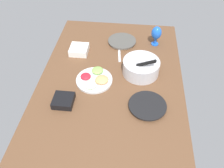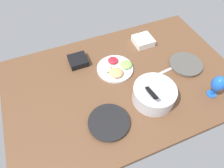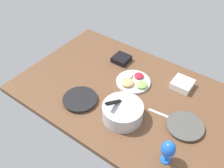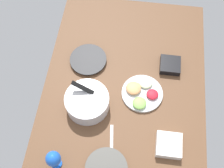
{
  "view_description": "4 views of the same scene",
  "coord_description": "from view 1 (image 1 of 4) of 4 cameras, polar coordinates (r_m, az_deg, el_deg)",
  "views": [
    {
      "loc": [
        118.44,
        13.81,
        118.09
      ],
      "look_at": [
        9.36,
        1.98,
        6.76
      ],
      "focal_mm": 37.12,
      "sensor_mm": 36.0,
      "label": 1
    },
    {
      "loc": [
        40.51,
        77.62,
        109.24
      ],
      "look_at": [
        10.17,
        4.45,
        6.76
      ],
      "focal_mm": 32.23,
      "sensor_mm": 36.0,
      "label": 2
    },
    {
      "loc": [
        -67.83,
        110.45,
        129.64
      ],
      "look_at": [
        9.06,
        4.83,
        6.76
      ],
      "focal_mm": 39.72,
      "sensor_mm": 36.0,
      "label": 3
    },
    {
      "loc": [
        -81.67,
        -3.06,
        166.13
      ],
      "look_at": [
        2.2,
        7.7,
        6.76
      ],
      "focal_mm": 46.31,
      "sensor_mm": 36.0,
      "label": 4
    }
  ],
  "objects": [
    {
      "name": "dinner_plate_right",
      "position": [
        1.52,
        8.71,
        -5.34
      ],
      "size": [
        24.76,
        24.76,
        2.5
      ],
      "color": "#4C4C51",
      "rests_on": "ground_plane"
    },
    {
      "name": "square_bowl_white",
      "position": [
        1.94,
        -8.11,
        8.43
      ],
      "size": [
        14.56,
        14.56,
        5.34
      ],
      "color": "white",
      "rests_on": "ground_plane"
    },
    {
      "name": "ground_plane",
      "position": [
        1.69,
        -0.32,
        0.21
      ],
      "size": [
        160.0,
        104.0,
        4.0
      ],
      "primitive_type": "cube",
      "color": "brown"
    },
    {
      "name": "fruit_platter",
      "position": [
        1.67,
        -4.26,
        1.19
      ],
      "size": [
        26.23,
        26.23,
        5.18
      ],
      "color": "silver",
      "rests_on": "ground_plane"
    },
    {
      "name": "fork_by_left_plate",
      "position": [
        1.91,
        1.83,
        7.24
      ],
      "size": [
        18.09,
        3.85,
        0.6
      ],
      "primitive_type": "cube",
      "rotation": [
        0.0,
        0.0,
        0.11
      ],
      "color": "silver",
      "rests_on": "ground_plane"
    },
    {
      "name": "hurricane_glass_blue",
      "position": [
        2.0,
        10.87,
        12.11
      ],
      "size": [
        8.39,
        8.39,
        17.14
      ],
      "color": "blue",
      "rests_on": "ground_plane"
    },
    {
      "name": "mixing_bowl",
      "position": [
        1.72,
        7.16,
        4.24
      ],
      "size": [
        26.88,
        26.88,
        17.92
      ],
      "color": "silver",
      "rests_on": "ground_plane"
    },
    {
      "name": "square_bowl_black",
      "position": [
        1.55,
        -11.89,
        -3.96
      ],
      "size": [
        13.33,
        13.33,
        4.51
      ],
      "color": "black",
      "rests_on": "ground_plane"
    },
    {
      "name": "dinner_plate_left",
      "position": [
        2.04,
        2.47,
        10.45
      ],
      "size": [
        24.09,
        24.09,
        2.37
      ],
      "color": "silver",
      "rests_on": "ground_plane"
    }
  ]
}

